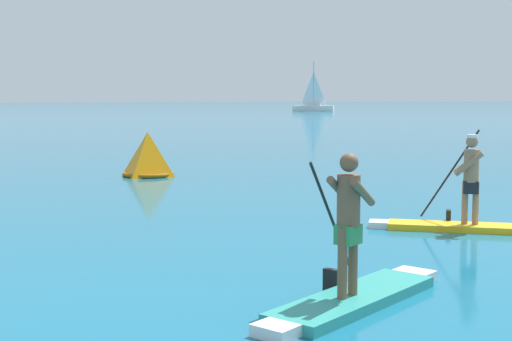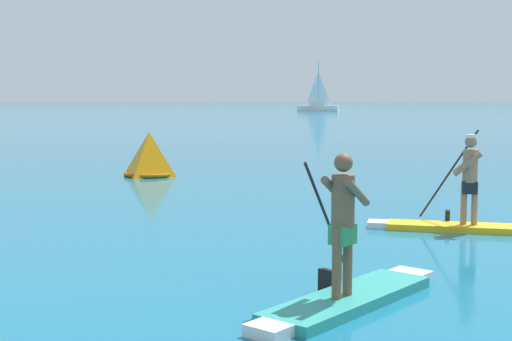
# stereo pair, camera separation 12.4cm
# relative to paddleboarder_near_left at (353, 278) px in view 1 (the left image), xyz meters

# --- Properties ---
(paddleboarder_near_left) EXTENTS (2.90, 2.26, 1.76)m
(paddleboarder_near_left) POSITION_rel_paddleboarder_near_left_xyz_m (0.00, 0.00, 0.00)
(paddleboarder_near_left) COLOR teal
(paddleboarder_near_left) RESTS_ON ground
(paddleboarder_mid_center) EXTENTS (3.27, 1.96, 1.80)m
(paddleboarder_mid_center) POSITION_rel_paddleboarder_near_left_xyz_m (3.73, 3.79, 0.02)
(paddleboarder_mid_center) COLOR yellow
(paddleboarder_mid_center) RESTS_ON ground
(race_marker_buoy) EXTENTS (1.77, 1.77, 1.30)m
(race_marker_buoy) POSITION_rel_paddleboarder_near_left_xyz_m (-0.72, 13.99, 0.26)
(race_marker_buoy) COLOR orange
(race_marker_buoy) RESTS_ON ground
(sailboat_right_horizon) EXTENTS (5.92, 4.22, 7.10)m
(sailboat_right_horizon) POSITION_rel_paddleboarder_near_left_xyz_m (31.84, 92.51, 0.48)
(sailboat_right_horizon) COLOR white
(sailboat_right_horizon) RESTS_ON ground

